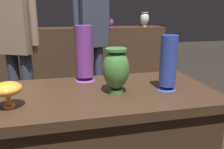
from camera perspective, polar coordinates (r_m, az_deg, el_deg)
name	(u,v)px	position (r m, az deg, el deg)	size (l,w,h in m)	color
back_display_shelf	(78,61)	(3.49, -8.48, 3.32)	(2.60, 0.40, 0.99)	#422D1E
vase_centerpiece	(116,69)	(1.24, 1.00, 1.37)	(0.14, 0.14, 0.25)	#477A38
vase_tall_behind	(7,90)	(1.16, -24.66, -3.45)	(0.14, 0.14, 0.12)	orange
vase_left_accent	(84,54)	(1.46, -6.87, 4.99)	(0.13, 0.13, 0.35)	#7A388E
vase_right_accent	(168,64)	(1.32, 13.80, 2.65)	(0.11, 0.11, 0.31)	#2D429E
shelf_vase_center	(76,23)	(3.47, -8.94, 12.50)	(0.07, 0.07, 0.11)	red
shelf_vase_right	(111,22)	(3.51, -0.17, 12.83)	(0.07, 0.07, 0.12)	#7A388E
shelf_vase_far_right	(145,19)	(3.64, 8.12, 13.59)	(0.13, 0.13, 0.22)	silver
shelf_vase_far_left	(0,25)	(3.57, -26.16, 11.02)	(0.08, 0.08, 0.15)	silver
visitor_near_left	(16,35)	(2.34, -22.76, 8.99)	(0.43, 0.31, 1.71)	#333847
visitor_center_back	(92,33)	(2.73, -4.89, 10.31)	(0.45, 0.28, 1.66)	#333847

